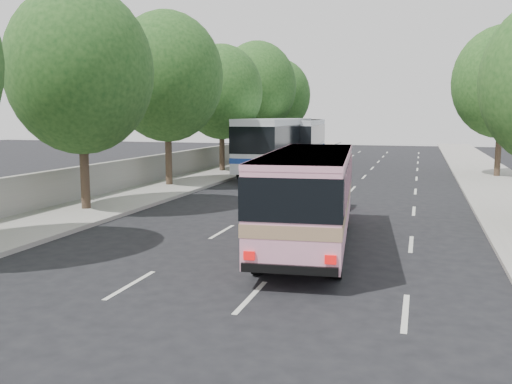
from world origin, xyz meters
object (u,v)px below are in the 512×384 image
at_px(pink_bus, 310,188).
at_px(tour_coach_front, 276,141).
at_px(tour_coach_rear, 303,138).
at_px(white_pickup, 299,173).
at_px(pink_taxi, 314,194).

xyz_separation_m(pink_bus, tour_coach_front, (-6.10, 19.39, 0.45)).
height_order(tour_coach_front, tour_coach_rear, tour_coach_front).
xyz_separation_m(white_pickup, tour_coach_rear, (-2.60, 13.03, 1.42)).
xyz_separation_m(pink_taxi, tour_coach_front, (-5.23, 14.02, 1.39)).
bearing_deg(pink_bus, tour_coach_rear, 96.60).
xyz_separation_m(pink_bus, white_pickup, (-3.30, 13.75, -1.04)).
height_order(pink_bus, tour_coach_front, tour_coach_front).
distance_m(pink_bus, white_pickup, 14.18).
bearing_deg(pink_taxi, white_pickup, 110.60).
bearing_deg(white_pickup, tour_coach_rear, 105.14).
bearing_deg(pink_taxi, tour_coach_front, 114.91).
height_order(white_pickup, tour_coach_rear, tour_coach_rear).
height_order(pink_bus, pink_taxi, pink_bus).
bearing_deg(tour_coach_rear, tour_coach_front, -96.82).
distance_m(pink_taxi, white_pickup, 8.73).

